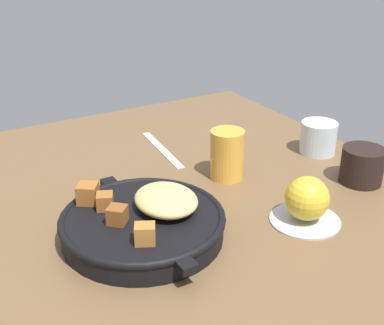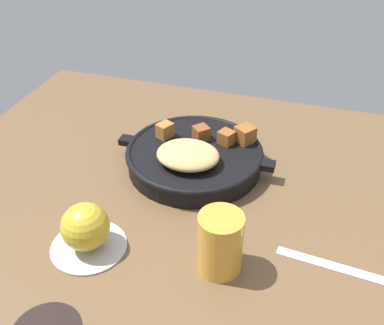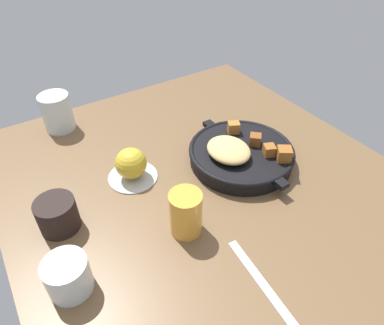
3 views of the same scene
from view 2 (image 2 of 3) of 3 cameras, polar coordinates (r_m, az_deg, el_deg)
ground_plane at (r=77.56cm, az=1.27°, el=-6.63°), size 104.01×86.05×2.40cm
cast_iron_skillet at (r=84.78cm, az=0.29°, el=0.84°), size 29.80×25.45×6.94cm
saucer_plate at (r=72.17cm, az=-12.69°, el=-10.04°), size 11.52×11.52×0.60cm
red_apple at (r=69.50cm, az=-13.10°, el=-7.77°), size 7.21×7.21×7.21cm
butter_knife at (r=70.95cm, az=18.79°, el=-12.53°), size 20.66×3.54×0.36cm
juice_glass_amber at (r=64.73cm, az=3.51°, el=-9.94°), size 6.42×6.42×9.46cm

